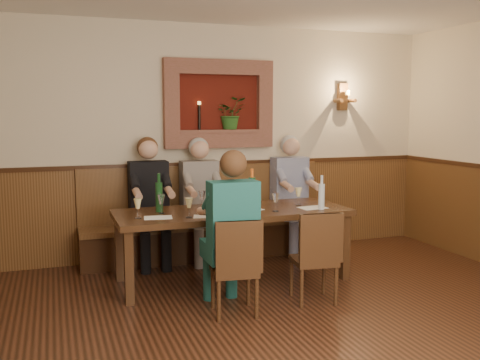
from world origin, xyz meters
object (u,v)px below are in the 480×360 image
(wine_bottle_green_b, at_px, (159,196))
(spittoon_bucket, at_px, (222,198))
(water_bottle, at_px, (322,196))
(person_chair_front, at_px, (230,244))
(chair_near_left, at_px, (235,287))
(person_bench_right, at_px, (292,204))
(bench, at_px, (208,231))
(chair_near_right, at_px, (314,275))
(wine_bottle_green_a, at_px, (252,192))
(person_bench_left, at_px, (150,213))
(dining_table, at_px, (233,217))
(person_bench_mid, at_px, (201,210))

(wine_bottle_green_b, bearing_deg, spittoon_bucket, -11.54)
(spittoon_bucket, bearing_deg, water_bottle, -16.88)
(wine_bottle_green_b, bearing_deg, person_chair_front, -64.39)
(chair_near_left, height_order, person_bench_right, person_bench_right)
(bench, xyz_separation_m, chair_near_right, (0.51, -1.79, -0.08))
(chair_near_right, bearing_deg, wine_bottle_green_a, 115.92)
(person_bench_left, distance_m, person_bench_right, 1.78)
(chair_near_left, relative_size, person_chair_front, 0.60)
(chair_near_right, bearing_deg, person_bench_right, 80.26)
(dining_table, height_order, wine_bottle_green_b, wine_bottle_green_b)
(chair_near_left, distance_m, chair_near_right, 0.80)
(dining_table, xyz_separation_m, chair_near_right, (0.51, -0.85, -0.43))
(chair_near_right, bearing_deg, wine_bottle_green_b, 149.70)
(dining_table, bearing_deg, chair_near_right, -59.12)
(spittoon_bucket, distance_m, wine_bottle_green_b, 0.64)
(bench, bearing_deg, person_chair_front, -99.49)
(chair_near_right, height_order, person_chair_front, person_chair_front)
(person_bench_right, distance_m, person_chair_front, 2.11)
(chair_near_left, bearing_deg, person_bench_mid, 91.75)
(dining_table, height_order, wine_bottle_green_a, wine_bottle_green_a)
(person_bench_right, distance_m, wine_bottle_green_a, 1.20)
(person_bench_left, distance_m, spittoon_bucket, 1.04)
(chair_near_right, relative_size, person_bench_left, 0.58)
(chair_near_right, relative_size, wine_bottle_green_b, 2.20)
(dining_table, xyz_separation_m, spittoon_bucket, (-0.11, 0.02, 0.20))
(chair_near_left, height_order, spittoon_bucket, spittoon_bucket)
(bench, relative_size, person_bench_mid, 2.06)
(person_bench_mid, height_order, person_chair_front, person_bench_mid)
(dining_table, bearing_deg, bench, 90.00)
(bench, bearing_deg, person_bench_right, -5.72)
(chair_near_left, xyz_separation_m, wine_bottle_green_a, (0.52, 0.95, 0.67))
(person_bench_mid, relative_size, spittoon_bucket, 6.06)
(person_bench_right, bearing_deg, person_bench_left, -180.00)
(person_bench_mid, xyz_separation_m, wine_bottle_green_b, (-0.63, -0.69, 0.31))
(person_bench_right, relative_size, spittoon_bucket, 6.12)
(bench, bearing_deg, chair_near_left, -98.88)
(bench, xyz_separation_m, water_bottle, (0.88, -1.22, 0.56))
(person_bench_mid, height_order, wine_bottle_green_b, person_bench_mid)
(person_bench_mid, bearing_deg, chair_near_right, -70.01)
(person_bench_left, bearing_deg, chair_near_left, -76.62)
(person_bench_right, relative_size, person_chair_front, 1.02)
(person_bench_mid, bearing_deg, water_bottle, -48.46)
(person_bench_left, distance_m, person_bench_mid, 0.60)
(dining_table, xyz_separation_m, wine_bottle_green_b, (-0.73, 0.15, 0.23))
(person_bench_mid, bearing_deg, person_bench_left, -179.95)
(person_bench_left, xyz_separation_m, wine_bottle_green_b, (-0.03, -0.68, 0.30))
(person_bench_left, relative_size, wine_bottle_green_b, 3.78)
(person_bench_left, height_order, wine_bottle_green_b, person_bench_left)
(dining_table, xyz_separation_m, wine_bottle_green_a, (0.23, 0.04, 0.25))
(chair_near_right, distance_m, person_bench_mid, 1.83)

